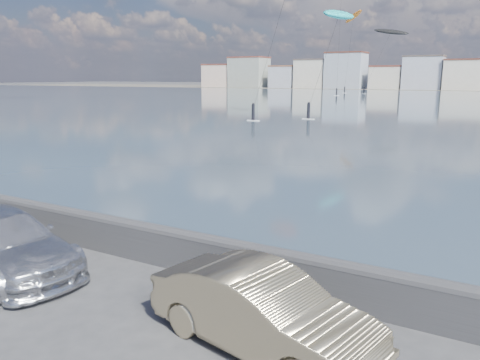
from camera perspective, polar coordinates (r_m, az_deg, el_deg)
name	(u,v)px	position (r m, az deg, el deg)	size (l,w,h in m)	color
ground	(104,314)	(10.49, -16.25, -15.46)	(700.00, 700.00, 0.00)	#333335
bay_water	(464,103)	(98.21, 25.60, 8.47)	(500.00, 177.00, 0.00)	#354B5D
seawall	(181,248)	(12.10, -7.24, -8.17)	(400.00, 0.36, 1.08)	#28282B
car_silver	(4,243)	(13.24, -26.87, -6.83)	(2.12, 5.21, 1.51)	silver
car_champagne	(262,311)	(8.70, 2.73, -15.62)	(1.56, 4.46, 1.47)	tan
kitesurfer_1	(353,18)	(159.03, 13.65, 18.64)	(7.39, 15.61, 25.29)	orange
kitesurfer_2	(339,15)	(69.69, 11.97, 19.03)	(3.92, 20.27, 14.56)	#19BFBF
kitesurfer_3	(391,32)	(153.55, 17.93, 16.77)	(11.37, 16.06, 19.82)	black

